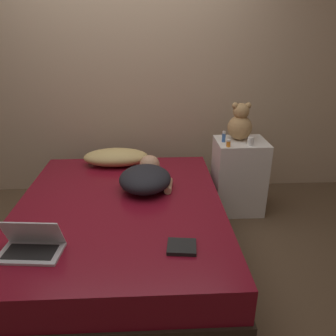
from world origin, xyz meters
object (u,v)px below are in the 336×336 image
object	(u,v)px
bottle_orange	(228,143)
book	(182,247)
teddy_bear	(240,124)
bottle_white	(250,141)
bottle_blue	(224,137)
pillow	(116,157)
person_lying	(146,177)
laptop	(31,245)

from	to	relation	value
bottle_orange	book	world-z (taller)	bottle_orange
teddy_bear	bottle_white	distance (m)	0.22
bottle_blue	book	bearing A→B (deg)	-111.85
pillow	bottle_white	size ratio (longest dim) A/B	8.41
bottle_white	bottle_blue	distance (m)	0.24
pillow	bottle_blue	distance (m)	1.04
person_lying	book	distance (m)	0.87
book	laptop	bearing A→B (deg)	179.27
laptop	teddy_bear	bearing A→B (deg)	45.02
person_lying	bottle_blue	world-z (taller)	bottle_blue
person_lying	teddy_bear	distance (m)	1.03
teddy_bear	bottle_blue	size ratio (longest dim) A/B	3.42
person_lying	teddy_bear	size ratio (longest dim) A/B	1.86
pillow	teddy_bear	bearing A→B (deg)	-2.58
bottle_blue	pillow	bearing A→B (deg)	173.01
bottle_blue	person_lying	bearing A→B (deg)	-151.83
person_lying	book	world-z (taller)	person_lying
person_lying	book	size ratio (longest dim) A/B	3.41
teddy_bear	bottle_orange	bearing A→B (deg)	-125.14
laptop	bottle_blue	size ratio (longest dim) A/B	3.70
laptop	bottle_blue	world-z (taller)	bottle_blue
laptop	bottle_orange	xyz separation A→B (m)	(1.38, 1.07, 0.24)
pillow	laptop	size ratio (longest dim) A/B	1.65
pillow	bottle_orange	distance (m)	1.07
pillow	teddy_bear	world-z (taller)	teddy_bear
pillow	book	distance (m)	1.44
pillow	person_lying	world-z (taller)	person_lying
teddy_bear	bottle_white	bearing A→B (deg)	-71.92
laptop	bottle_white	bearing A→B (deg)	39.89
pillow	laptop	xyz separation A→B (m)	(-0.37, -1.33, -0.03)
bottle_blue	book	size ratio (longest dim) A/B	0.54
pillow	laptop	distance (m)	1.38
bottle_white	bottle_orange	xyz separation A→B (m)	(-0.20, -0.03, -0.00)
person_lying	bottle_orange	bearing A→B (deg)	25.46
bottle_orange	laptop	bearing A→B (deg)	-142.30
laptop	teddy_bear	distance (m)	2.03
bottle_orange	book	distance (m)	1.22
bottle_orange	bottle_blue	size ratio (longest dim) A/B	0.63
bottle_blue	book	distance (m)	1.34
laptop	bottle_white	size ratio (longest dim) A/B	5.09
pillow	bottle_white	distance (m)	1.26
person_lying	laptop	distance (m)	1.06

